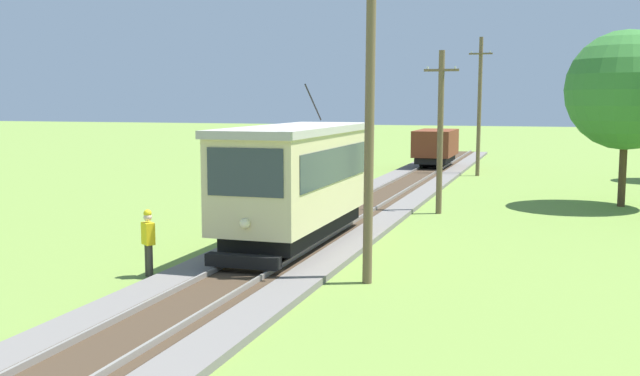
{
  "coord_description": "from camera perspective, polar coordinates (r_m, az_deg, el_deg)",
  "views": [
    {
      "loc": [
        7.48,
        -4.46,
        4.6
      ],
      "look_at": [
        -0.07,
        19.3,
        1.62
      ],
      "focal_mm": 41.35,
      "sensor_mm": 36.0,
      "label": 1
    }
  ],
  "objects": [
    {
      "name": "tree_left_near",
      "position": [
        34.34,
        22.64,
        7.0
      ],
      "size": [
        5.13,
        5.13,
        7.59
      ],
      "color": "#4C3823",
      "rests_on": "ground"
    },
    {
      "name": "utility_pole_far",
      "position": [
        46.02,
        12.24,
        6.28
      ],
      "size": [
        1.4,
        0.63,
        8.39
      ],
      "color": "brown",
      "rests_on": "ground"
    },
    {
      "name": "track_worker",
      "position": [
        19.74,
        -13.15,
        -3.92
      ],
      "size": [
        0.45,
        0.42,
        1.78
      ],
      "rotation": [
        0.0,
        0.0,
        -2.23
      ],
      "color": "#38332D",
      "rests_on": "ground"
    },
    {
      "name": "utility_pole_mid",
      "position": [
        30.18,
        9.29,
        4.43
      ],
      "size": [
        1.4,
        0.36,
        6.58
      ],
      "color": "brown",
      "rests_on": "ground"
    },
    {
      "name": "utility_pole_near_tram",
      "position": [
        18.39,
        3.86,
        5.83
      ],
      "size": [
        1.4,
        0.51,
        8.38
      ],
      "color": "brown",
      "rests_on": "ground"
    },
    {
      "name": "freight_car",
      "position": [
        49.7,
        8.94,
        3.23
      ],
      "size": [
        2.4,
        5.2,
        2.31
      ],
      "color": "brown",
      "rests_on": "rail_right"
    },
    {
      "name": "red_tram",
      "position": [
        22.62,
        -1.79,
        0.7
      ],
      "size": [
        2.6,
        8.54,
        4.79
      ],
      "color": "beige",
      "rests_on": "rail_right"
    }
  ]
}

